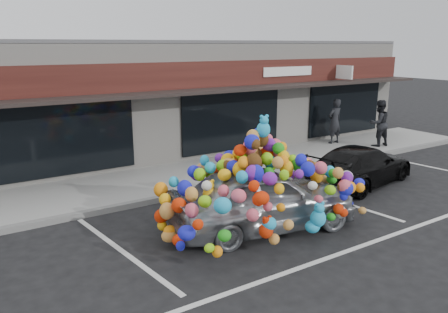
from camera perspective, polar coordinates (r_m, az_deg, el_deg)
ground at (r=10.70m, az=3.77°, el=-8.53°), size 90.00×90.00×0.00m
shop_building at (r=17.50m, az=-12.76°, el=7.51°), size 24.00×7.20×4.31m
sidewalk at (r=13.90m, az=-5.99°, el=-2.77°), size 26.00×3.00×0.15m
kerb at (r=12.64m, az=-2.94°, el=-4.48°), size 26.00×0.18×0.16m
parking_stripe_left at (r=9.51m, az=-13.13°, el=-11.96°), size 0.73×4.37×0.01m
parking_stripe_mid at (r=12.58m, az=13.63°, el=-5.32°), size 0.73×4.37×0.01m
parking_stripe_right at (r=16.76m, az=26.63°, el=-1.52°), size 0.73×4.37×0.01m
lane_line at (r=10.52m, az=20.42°, el=-9.86°), size 14.00×0.12×0.01m
toy_car at (r=10.04m, az=5.14°, el=-4.50°), size 3.17×4.94×2.72m
black_sedan at (r=13.93m, az=17.45°, el=-1.08°), size 2.47×4.40×1.20m
pedestrian_a at (r=18.71m, az=14.26°, el=4.49°), size 0.68×0.45×1.85m
pedestrian_b at (r=18.71m, az=19.56°, el=4.13°), size 1.00×0.82×1.87m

